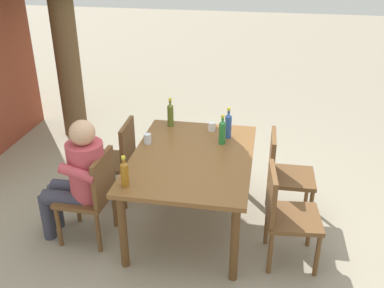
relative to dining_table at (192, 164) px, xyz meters
name	(u,v)px	position (x,y,z in m)	size (l,w,h in m)	color
ground_plane	(192,224)	(0.00, 0.00, -0.67)	(24.00, 24.00, 0.00)	gray
dining_table	(192,164)	(0.00, 0.00, 0.00)	(1.49, 1.08, 0.76)	brown
chair_far_left	(93,192)	(-0.34, 0.84, -0.18)	(0.46, 0.46, 0.87)	brown
chair_near_right	(283,171)	(0.33, -0.84, -0.18)	(0.45, 0.45, 0.87)	brown
chair_near_left	(284,212)	(-0.34, -0.84, -0.18)	(0.48, 0.48, 0.87)	brown
chair_far_right	(117,157)	(0.34, 0.84, -0.18)	(0.45, 0.45, 0.87)	brown
person_in_white_shirt	(79,175)	(-0.34, 0.95, -0.01)	(0.47, 0.61, 1.18)	#B7424C
bottle_olive	(170,114)	(0.61, 0.33, 0.22)	(0.06, 0.06, 0.31)	#566623
bottle_green	(222,131)	(0.30, -0.24, 0.21)	(0.06, 0.06, 0.29)	#287A38
bottle_amber	(125,173)	(-0.59, 0.43, 0.20)	(0.06, 0.06, 0.27)	#996019
bottle_blue	(228,125)	(0.44, -0.28, 0.22)	(0.06, 0.06, 0.31)	#2D56A3
cup_glass	(148,139)	(0.18, 0.46, 0.14)	(0.07, 0.07, 0.10)	silver
cup_white	(212,127)	(0.57, -0.10, 0.13)	(0.08, 0.08, 0.09)	white
backpack_by_near_side	(173,146)	(1.22, 0.45, -0.46)	(0.33, 0.23, 0.44)	black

